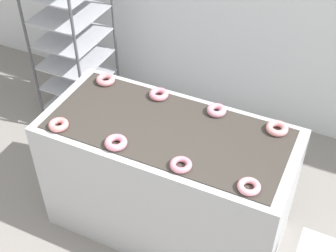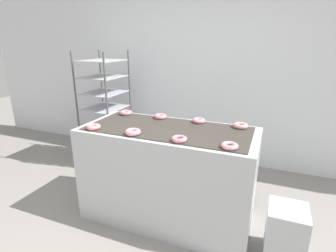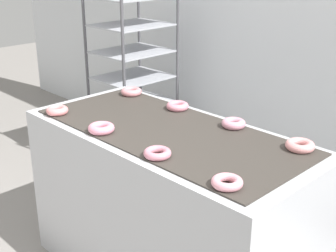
{
  "view_description": "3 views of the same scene",
  "coord_description": "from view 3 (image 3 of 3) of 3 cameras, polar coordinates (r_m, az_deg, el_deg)",
  "views": [
    {
      "loc": [
        0.92,
        -1.33,
        2.81
      ],
      "look_at": [
        0.0,
        0.62,
        0.95
      ],
      "focal_mm": 50.0,
      "sensor_mm": 36.0,
      "label": 1
    },
    {
      "loc": [
        0.85,
        -1.47,
        1.68
      ],
      "look_at": [
        0.0,
        0.62,
        0.95
      ],
      "focal_mm": 28.0,
      "sensor_mm": 36.0,
      "label": 2
    },
    {
      "loc": [
        1.6,
        -0.95,
        1.81
      ],
      "look_at": [
        0.0,
        0.62,
        0.95
      ],
      "focal_mm": 50.0,
      "sensor_mm": 36.0,
      "label": 3
    }
  ],
  "objects": [
    {
      "name": "donut_far_midright",
      "position": [
        2.45,
        8.0,
        0.31
      ],
      "size": [
        0.13,
        0.13,
        0.04
      ],
      "primitive_type": "torus",
      "color": "pink",
      "rests_on": "fryer_machine"
    },
    {
      "name": "wall_back",
      "position": [
        3.49,
        18.46,
        13.22
      ],
      "size": [
        8.0,
        0.05,
        2.8
      ],
      "color": "silver",
      "rests_on": "ground_plane"
    },
    {
      "name": "donut_far_right",
      "position": [
        2.25,
        15.79,
        -2.29
      ],
      "size": [
        0.14,
        0.14,
        0.04
      ],
      "primitive_type": "torus",
      "color": "pink",
      "rests_on": "fryer_machine"
    },
    {
      "name": "fryer_machine",
      "position": [
        2.61,
        0.0,
        -10.0
      ],
      "size": [
        1.6,
        0.74,
        0.93
      ],
      "color": "#B7BABF",
      "rests_on": "ground_plane"
    },
    {
      "name": "donut_far_left",
      "position": [
        2.98,
        -4.49,
        4.2
      ],
      "size": [
        0.13,
        0.13,
        0.04
      ],
      "primitive_type": "torus",
      "color": "#D08288",
      "rests_on": "fryer_machine"
    },
    {
      "name": "donut_far_midleft",
      "position": [
        2.7,
        1.17,
        2.46
      ],
      "size": [
        0.13,
        0.13,
        0.04
      ],
      "primitive_type": "torus",
      "color": "pink",
      "rests_on": "fryer_machine"
    },
    {
      "name": "donut_near_right",
      "position": [
        1.86,
        7.21,
        -6.82
      ],
      "size": [
        0.13,
        0.13,
        0.04
      ],
      "primitive_type": "torus",
      "color": "pink",
      "rests_on": "fryer_machine"
    },
    {
      "name": "donut_near_midleft",
      "position": [
        2.39,
        -8.14,
        -0.27
      ],
      "size": [
        0.13,
        0.13,
        0.04
      ],
      "primitive_type": "torus",
      "color": "pink",
      "rests_on": "fryer_machine"
    },
    {
      "name": "donut_near_midright",
      "position": [
        2.09,
        -1.3,
        -3.33
      ],
      "size": [
        0.13,
        0.13,
        0.04
      ],
      "primitive_type": "torus",
      "color": "#CF7E8F",
      "rests_on": "fryer_machine"
    },
    {
      "name": "donut_near_left",
      "position": [
        2.7,
        -13.35,
        1.87
      ],
      "size": [
        0.12,
        0.12,
        0.04
      ],
      "primitive_type": "torus",
      "color": "pink",
      "rests_on": "fryer_machine"
    },
    {
      "name": "baking_rack_cart",
      "position": [
        3.91,
        -4.31,
        5.94
      ],
      "size": [
        0.5,
        0.6,
        1.57
      ],
      "color": "#4C4C51",
      "rests_on": "ground_plane"
    }
  ]
}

